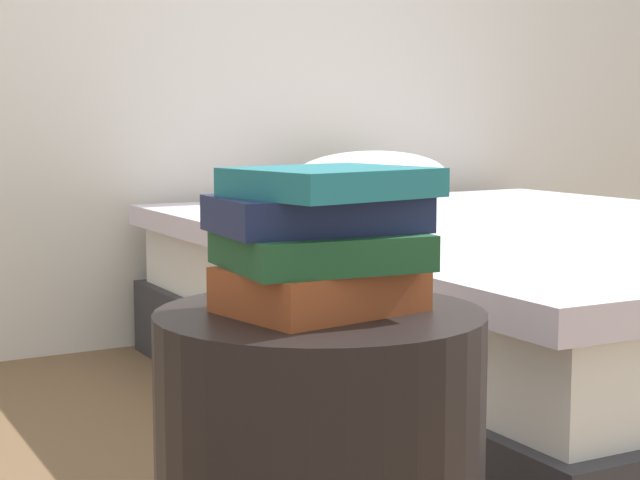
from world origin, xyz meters
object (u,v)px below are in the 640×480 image
object	(u,v)px
bed	(525,306)
book_navy	(318,213)
book_rust	(321,289)
book_teal	(331,182)
book_forest	(317,250)

from	to	relation	value
bed	book_navy	world-z (taller)	book_navy
book_navy	bed	bearing A→B (deg)	43.75
book_rust	book_teal	bearing A→B (deg)	-59.36
bed	book_navy	size ratio (longest dim) A/B	8.09
book_navy	book_rust	bearing A→B (deg)	-91.40
bed	book_rust	xyz separation A→B (m)	(-1.16, -0.90, 0.28)
book_rust	book_teal	world-z (taller)	book_teal
bed	book_forest	bearing A→B (deg)	-139.94
book_teal	book_forest	bearing A→B (deg)	129.30
bed	book_rust	distance (m)	1.49
book_navy	book_teal	distance (m)	0.05
book_rust	book_teal	size ratio (longest dim) A/B	1.02
bed	book_rust	size ratio (longest dim) A/B	8.97
book_rust	book_forest	xyz separation A→B (m)	(-0.00, 0.00, 0.05)
bed	book_forest	distance (m)	1.50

